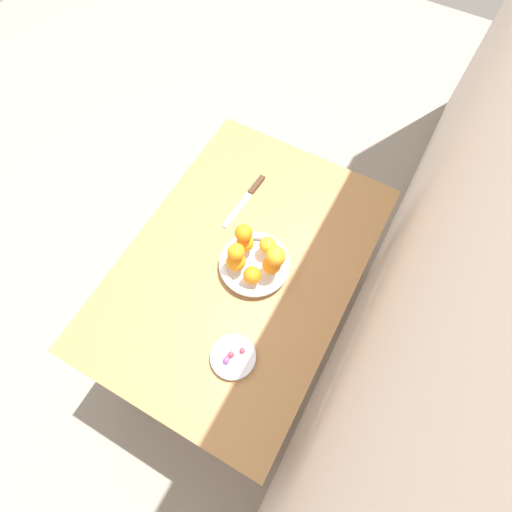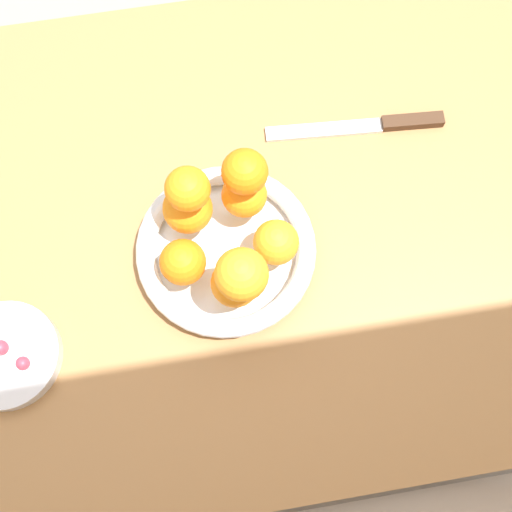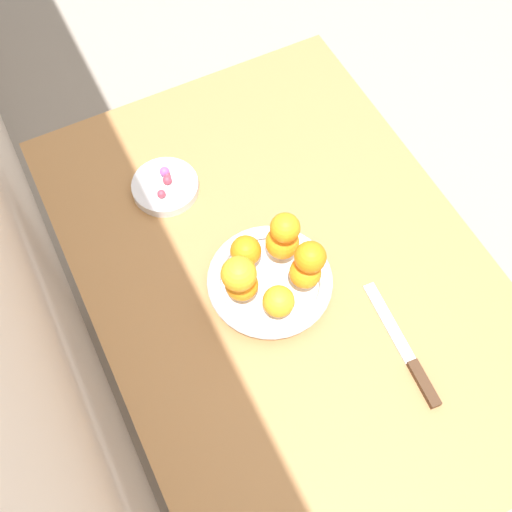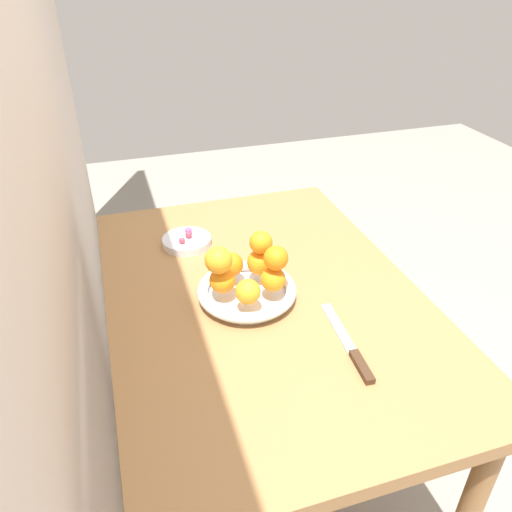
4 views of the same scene
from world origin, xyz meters
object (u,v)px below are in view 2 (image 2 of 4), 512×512
object	(u,v)px
orange_3	(244,195)
orange_6	(242,275)
candy_dish	(6,356)
fruit_bowl	(226,250)
candy_ball_1	(0,348)
orange_1	(235,283)
dining_table	(217,245)
candy_ball_2	(23,363)
knife	(371,125)
orange_2	(276,242)
orange_4	(187,207)
orange_0	(183,262)
orange_5	(187,188)
orange_7	(245,172)

from	to	relation	value
orange_3	orange_6	xyz separation A→B (m)	(0.02, 0.12, 0.06)
candy_dish	fruit_bowl	bearing A→B (deg)	-163.14
candy_ball_1	orange_1	bearing A→B (deg)	-175.52
dining_table	candy_ball_1	xyz separation A→B (m)	(0.29, 0.13, 0.12)
orange_1	candy_ball_1	distance (m)	0.31
candy_ball_1	candy_ball_2	world-z (taller)	candy_ball_1
orange_3	knife	xyz separation A→B (m)	(-0.20, -0.11, -0.06)
orange_2	orange_4	distance (m)	0.12
dining_table	orange_0	bearing A→B (deg)	57.43
candy_dish	orange_6	world-z (taller)	orange_6
fruit_bowl	candy_ball_2	size ratio (longest dim) A/B	13.50
candy_dish	orange_3	xyz separation A→B (m)	(-0.34, -0.15, 0.06)
orange_6	orange_2	bearing A→B (deg)	-134.01
fruit_bowl	orange_4	size ratio (longest dim) A/B	3.71
orange_3	orange_4	xyz separation A→B (m)	(0.07, 0.01, 0.00)
orange_0	dining_table	bearing A→B (deg)	-122.57
orange_4	candy_ball_1	size ratio (longest dim) A/B	3.31
orange_5	knife	world-z (taller)	orange_5
orange_2	knife	bearing A→B (deg)	-134.53
candy_ball_2	knife	bearing A→B (deg)	-152.25
orange_5	knife	size ratio (longest dim) A/B	0.22
fruit_bowl	orange_7	size ratio (longest dim) A/B	4.15
orange_0	orange_6	size ratio (longest dim) A/B	0.93
fruit_bowl	orange_2	bearing A→B (deg)	165.95
candy_dish	candy_ball_1	world-z (taller)	candy_ball_1
dining_table	orange_1	xyz separation A→B (m)	(-0.02, 0.11, 0.16)
orange_1	orange_3	size ratio (longest dim) A/B	1.03
orange_5	orange_1	bearing A→B (deg)	109.64
candy_dish	knife	distance (m)	0.59
fruit_bowl	orange_6	xyz separation A→B (m)	(-0.01, 0.07, 0.11)
fruit_bowl	candy_ball_2	xyz separation A→B (m)	(0.27, 0.11, 0.01)
orange_6	orange_3	bearing A→B (deg)	-100.08
orange_3	candy_ball_1	world-z (taller)	orange_3
candy_ball_2	candy_dish	bearing A→B (deg)	-32.93
orange_3	candy_ball_2	xyz separation A→B (m)	(0.31, 0.16, -0.04)
orange_2	orange_1	bearing A→B (deg)	36.91
candy_dish	orange_2	bearing A→B (deg)	-168.33
orange_2	orange_4	size ratio (longest dim) A/B	0.91
dining_table	candy_ball_1	distance (m)	0.34
orange_2	orange_5	xyz separation A→B (m)	(0.10, -0.06, 0.06)
orange_7	candy_ball_2	distance (m)	0.37
orange_5	orange_7	distance (m)	0.07
orange_0	knife	distance (m)	0.35
orange_3	knife	size ratio (longest dim) A/B	0.23
fruit_bowl	orange_1	world-z (taller)	orange_1
orange_7	candy_ball_1	distance (m)	0.38
orange_1	candy_ball_1	bearing A→B (deg)	4.48
dining_table	knife	xyz separation A→B (m)	(-0.25, -0.11, 0.09)
orange_7	orange_0	bearing A→B (deg)	41.44
candy_dish	orange_6	bearing A→B (deg)	-175.94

